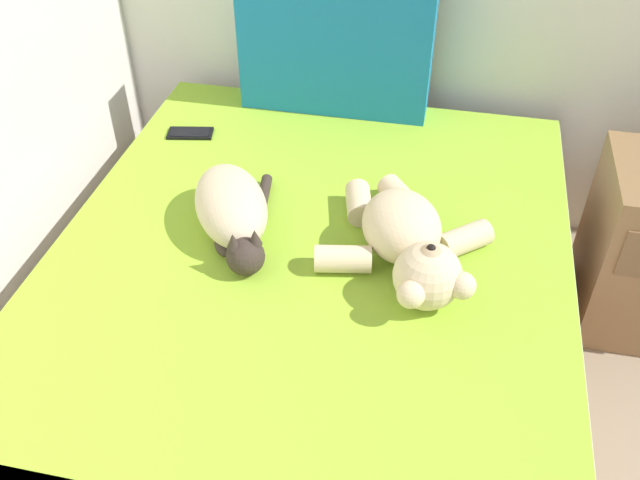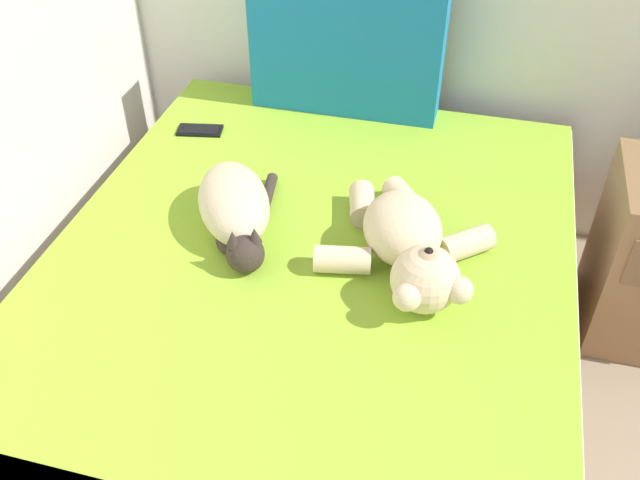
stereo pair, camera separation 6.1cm
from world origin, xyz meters
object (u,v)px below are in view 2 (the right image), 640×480
teddy_bear (408,244)px  cell_phone (200,130)px  patterned_cushion (347,43)px  bed (303,342)px  cat (235,208)px

teddy_bear → cell_phone: 0.92m
patterned_cushion → bed: bearing=-84.5°
cat → bed: bearing=-31.2°
bed → cat: bearing=148.8°
bed → patterned_cushion: patterned_cushion is taller
teddy_bear → cell_phone: (-0.77, 0.49, -0.07)m
bed → cell_phone: bearing=131.4°
bed → cat: 0.42m
cat → teddy_bear: (0.48, -0.04, 0.01)m
patterned_cushion → cell_phone: size_ratio=4.01×
patterned_cushion → teddy_bear: size_ratio=1.15×
patterned_cushion → teddy_bear: bearing=-66.3°
patterned_cushion → teddy_bear: 0.86m
cell_phone → patterned_cushion: bearing=33.2°
bed → patterned_cushion: (-0.08, 0.87, 0.50)m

